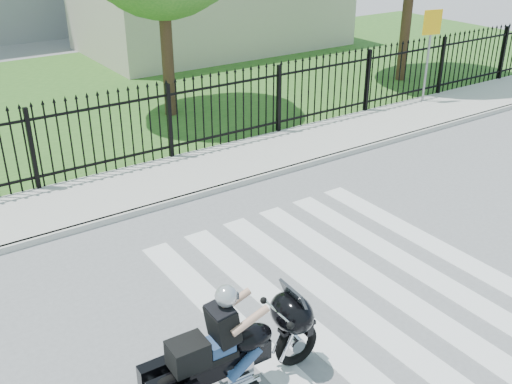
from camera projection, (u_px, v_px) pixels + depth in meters
ground at (350, 285)px, 9.20m from camera, size 120.00×120.00×0.00m
crosswalk at (350, 285)px, 9.20m from camera, size 5.00×5.50×0.01m
sidewalk at (193, 173)px, 12.90m from camera, size 40.00×2.00×0.12m
curb at (217, 189)px, 12.16m from camera, size 40.00×0.12×0.12m
grass_strip at (82, 97)px, 18.14m from camera, size 40.00×12.00×0.02m
iron_fence at (170, 123)px, 13.28m from camera, size 26.00×0.04×1.80m
building_low at (212, 2)px, 23.91m from camera, size 10.00×6.00×3.50m
motorcycle_rider at (231, 349)px, 6.93m from camera, size 2.37×0.74×1.57m
traffic_sign at (431, 37)px, 16.63m from camera, size 0.55×0.18×2.58m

